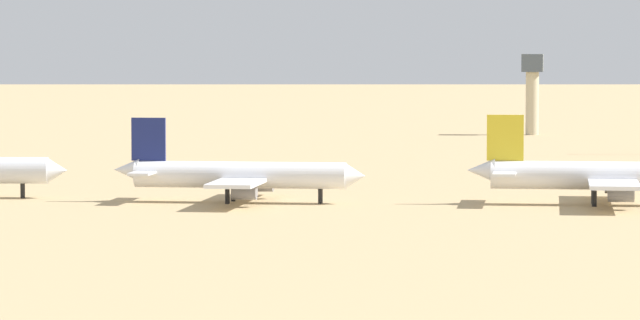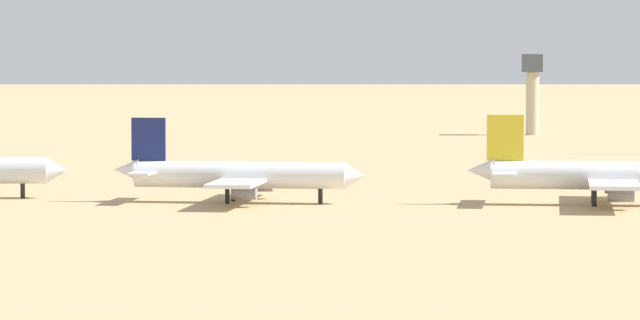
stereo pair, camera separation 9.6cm
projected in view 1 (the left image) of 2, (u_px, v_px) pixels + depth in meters
ground at (261, 203)px, 275.14m from camera, size 4000.00×4000.00×0.00m
ridge_west at (216, 11)px, 1445.24m from camera, size 454.23×341.70×89.63m
parked_jet_navy_4 at (238, 175)px, 275.14m from camera, size 36.51×30.53×12.10m
parked_jet_yellow_5 at (602, 176)px, 270.90m from camera, size 38.34×32.13×12.69m
control_tower at (532, 86)px, 470.37m from camera, size 5.20×5.20×19.75m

